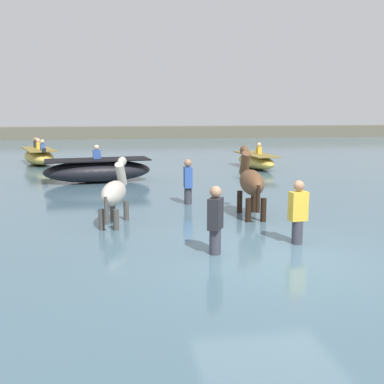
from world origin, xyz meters
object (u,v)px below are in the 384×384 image
Objects in this scene: person_onlooker_left at (188,188)px; person_wading_close at (215,230)px; boat_distant_east at (39,156)px; boat_mid_outer at (98,171)px; boat_near_port at (256,161)px; person_spectator_far at (298,221)px; horse_lead_pinto at (115,195)px; horse_trailing_bay at (251,184)px.

person_onlooker_left is 1.00× the size of person_wading_close.
person_wading_close is at bearing -70.88° from boat_distant_east.
boat_mid_outer is 5.00m from person_onlooker_left.
boat_near_port is 2.00× the size of person_spectator_far.
boat_near_port is at bearing 57.01° from horse_lead_pinto.
person_spectator_far is (0.20, -2.40, -0.33)m from horse_trailing_bay.
boat_distant_east is at bearing 115.15° from person_spectator_far.
horse_lead_pinto is 10.98m from boat_near_port.
boat_distant_east is 15.66m from person_wading_close.
horse_lead_pinto is at bearing -74.39° from boat_distant_east.
horse_trailing_bay is 1.24× the size of person_wading_close.
person_onlooker_left reaches higher than boat_near_port.
boat_near_port is at bearing -18.22° from boat_distant_east.
person_spectator_far is at bearing 13.15° from person_wading_close.
boat_mid_outer is 6.67m from boat_distant_east.
horse_lead_pinto is at bearing 147.61° from person_spectator_far.
horse_lead_pinto is at bearing -84.79° from boat_mid_outer.
horse_lead_pinto reaches higher than person_onlooker_left.
person_wading_close is (2.27, -8.78, 0.03)m from boat_mid_outer.
boat_mid_outer reaches higher than boat_distant_east.
boat_distant_east is (-3.44, 12.30, -0.28)m from horse_lead_pinto.
boat_near_port is 2.00× the size of person_onlooker_left.
boat_mid_outer reaches higher than person_onlooker_left.
person_wading_close reaches higher than boat_distant_east.
horse_lead_pinto reaches higher than person_wading_close.
person_onlooker_left is at bearing -119.24° from boat_near_port.
horse_lead_pinto is at bearing -174.72° from horse_trailing_bay.
boat_distant_east is (-9.41, 3.10, 0.05)m from boat_near_port.
horse_lead_pinto reaches higher than boat_distant_east.
horse_lead_pinto is at bearing -122.99° from boat_near_port.
horse_lead_pinto is 2.73m from person_onlooker_left.
person_onlooker_left is at bearing 126.51° from horse_trailing_bay.
horse_trailing_bay is 7.05m from boat_mid_outer.
boat_mid_outer reaches higher than boat_near_port.
boat_near_port is at bearing 24.05° from boat_mid_outer.
person_onlooker_left is (-4.07, -7.26, 0.12)m from boat_near_port.
horse_trailing_bay is 9.37m from boat_near_port.
horse_lead_pinto is 0.91× the size of horse_trailing_bay.
boat_distant_east is at bearing 161.78° from boat_near_port.
boat_near_port is (5.97, 9.20, -0.34)m from horse_lead_pinto.
person_wading_close is 1.00× the size of person_spectator_far.
boat_mid_outer is 2.34× the size of person_spectator_far.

